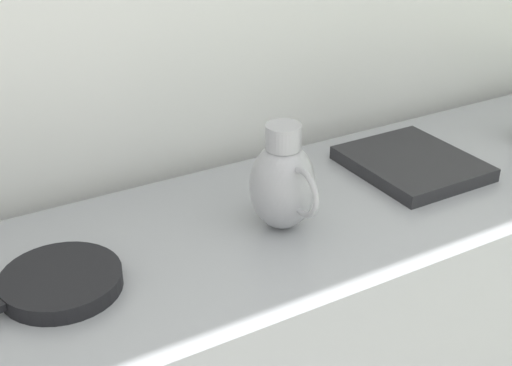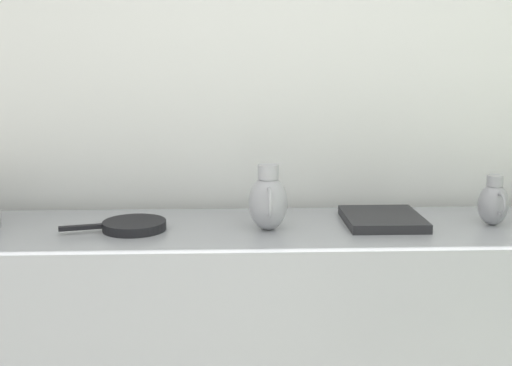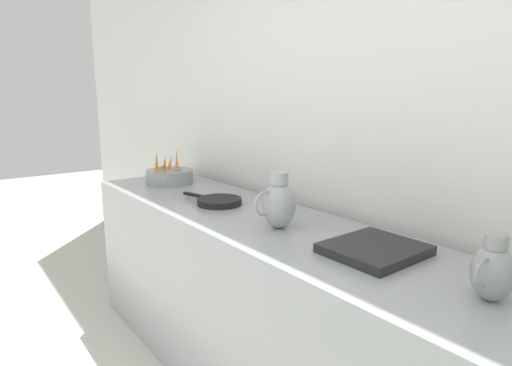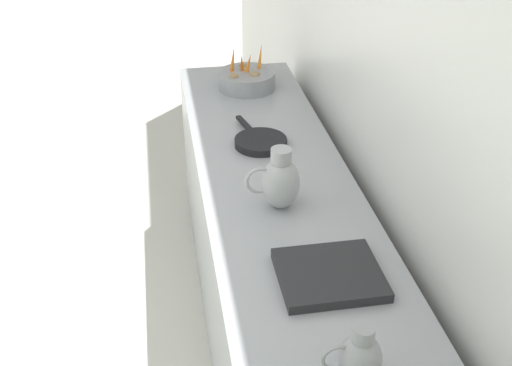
# 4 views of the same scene
# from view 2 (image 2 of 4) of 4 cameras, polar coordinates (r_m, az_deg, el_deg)

# --- Properties ---
(tile_wall_left) EXTENTS (0.10, 8.64, 3.00)m
(tile_wall_left) POSITION_cam_2_polar(r_m,az_deg,el_deg) (2.91, 10.80, 9.30)
(tile_wall_left) COLOR white
(tile_wall_left) RESTS_ON ground_plane
(prep_counter) EXTENTS (0.65, 3.13, 0.93)m
(prep_counter) POSITION_cam_2_polar(r_m,az_deg,el_deg) (2.66, 1.22, -13.74)
(prep_counter) COLOR #9EA0A5
(prep_counter) RESTS_ON ground_plane
(metal_pitcher_tall) EXTENTS (0.21, 0.15, 0.25)m
(metal_pitcher_tall) POSITION_cam_2_polar(r_m,az_deg,el_deg) (2.44, 1.09, -1.59)
(metal_pitcher_tall) COLOR #A3A3A8
(metal_pitcher_tall) RESTS_ON prep_counter
(metal_pitcher_short) EXTENTS (0.17, 0.12, 0.20)m
(metal_pitcher_short) POSITION_cam_2_polar(r_m,az_deg,el_deg) (2.68, 20.38, -1.66)
(metal_pitcher_short) COLOR #939399
(metal_pitcher_short) RESTS_ON prep_counter
(counter_sink_basin) EXTENTS (0.34, 0.30, 0.04)m
(counter_sink_basin) POSITION_cam_2_polar(r_m,az_deg,el_deg) (2.60, 11.18, -3.16)
(counter_sink_basin) COLOR #232326
(counter_sink_basin) RESTS_ON prep_counter
(skillet_on_counter) EXTENTS (0.24, 0.40, 0.03)m
(skillet_on_counter) POSITION_cam_2_polar(r_m,az_deg,el_deg) (2.50, -10.89, -3.73)
(skillet_on_counter) COLOR black
(skillet_on_counter) RESTS_ON prep_counter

